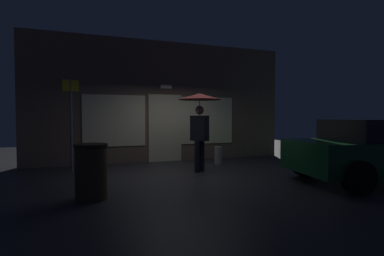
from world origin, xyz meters
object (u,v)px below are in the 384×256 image
Objects in this scene: parked_car at (382,150)px; street_sign_post at (71,118)px; trash_bin at (91,172)px; sidewalk_bollard at (218,155)px; person_with_umbrella at (200,111)px.

street_sign_post is (-6.68, 3.53, 0.71)m from parked_car.
street_sign_post is 3.04m from trash_bin.
sidewalk_bollard is (4.21, -0.11, -1.16)m from street_sign_post.
sidewalk_bollard is 0.55× the size of trash_bin.
parked_car is at bearing -27.86° from street_sign_post.
person_with_umbrella is 1.94m from sidewalk_bollard.
street_sign_post is 2.58× the size of trash_bin.
street_sign_post reaches higher than sidewalk_bollard.
parked_car is at bearing 21.56° from person_with_umbrella.
person_with_umbrella is at bearing -135.84° from sidewalk_bollard.
person_with_umbrella reaches higher than parked_car.
street_sign_post is at bearing 160.06° from parked_car.
street_sign_post is 4.69× the size of sidewalk_bollard.
person_with_umbrella is at bearing -18.43° from street_sign_post.
trash_bin is at bearing -80.05° from street_sign_post.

